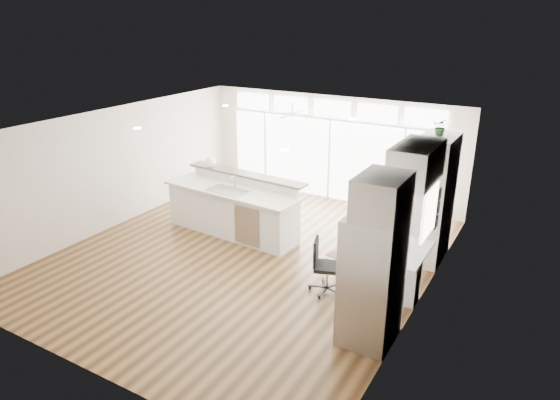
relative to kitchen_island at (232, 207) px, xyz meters
The scene contains 24 objects.
floor 1.34m from the kitchen_island, 41.01° to the right, with size 7.00×8.00×0.02m, color #462D15.
ceiling 2.37m from the kitchen_island, 41.01° to the right, with size 7.00×8.00×0.02m, color white.
wall_back 3.42m from the kitchen_island, 74.68° to the left, with size 7.00×0.04×2.70m, color beige.
wall_front 4.90m from the kitchen_island, 79.49° to the right, with size 7.00×0.04×2.70m, color beige.
wall_left 2.82m from the kitchen_island, 163.61° to the right, with size 0.04×8.00×2.70m, color beige.
wall_right 4.51m from the kitchen_island, ahead, with size 0.04×8.00×2.70m, color beige.
glass_wall 3.32m from the kitchen_island, 74.41° to the left, with size 5.80×0.06×2.08m, color white.
transom_row 3.72m from the kitchen_island, 74.41° to the left, with size 5.90×0.06×0.40m, color white.
desk_window 4.46m from the kitchen_island, ahead, with size 0.04×0.85×0.85m, color white.
ceiling_fan 2.77m from the kitchen_island, 79.27° to the left, with size 1.16×1.16×0.32m, color white.
recessed_lights 2.30m from the kitchen_island, 32.76° to the right, with size 3.40×3.00×0.02m, color white.
oven_cabinet 4.23m from the kitchen_island, 14.26° to the left, with size 0.64×1.20×2.50m, color white.
desk_nook 4.05m from the kitchen_island, ahead, with size 0.72×1.30×0.76m, color white.
upper_cabinets 4.43m from the kitchen_island, ahead, with size 0.64×1.30×0.64m, color white.
refrigerator 4.54m from the kitchen_island, 27.95° to the right, with size 0.76×0.90×2.00m, color #A7A7AB.
fridge_cabinet 4.87m from the kitchen_island, 27.59° to the right, with size 0.64×0.90×0.60m, color white.
framed_photos 4.41m from the kitchen_island, ahead, with size 0.06×0.22×0.80m, color black.
kitchen_island is the anchor object (origin of this frame).
rug 2.80m from the kitchen_island, ahead, with size 0.80×0.58×0.01m, color #3D2113.
office_chair 3.13m from the kitchen_island, 22.74° to the right, with size 0.51×0.47×0.98m, color black.
fishbowl 1.28m from the kitchen_island, 152.90° to the left, with size 0.26×0.26×0.26m, color white.
monitor 3.98m from the kitchen_island, ahead, with size 0.08×0.48×0.40m, color black.
keyboard 3.80m from the kitchen_island, ahead, with size 0.12×0.31×0.02m, color silver.
potted_plant 4.63m from the kitchen_island, 14.26° to the left, with size 0.29×0.33×0.26m, color #326029.
Camera 1 is at (5.15, -7.53, 4.63)m, focal length 32.00 mm.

